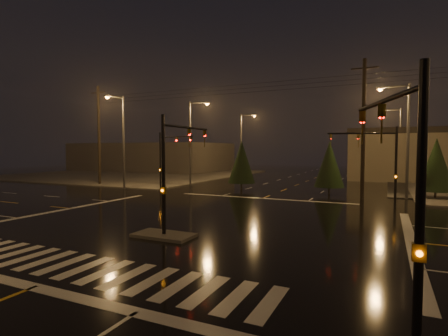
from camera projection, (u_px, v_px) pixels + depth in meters
The scene contains 21 objects.
ground at pixel (203, 222), 20.84m from camera, with size 140.00×140.00×0.00m, color black.
sidewalk_nw at pixel (134, 174), 60.67m from camera, with size 36.00×36.00×0.12m, color #494641.
median_island at pixel (164, 235), 17.22m from camera, with size 3.00×1.60×0.15m, color #494641.
crosswalk at pixel (85, 267), 12.70m from camera, with size 15.00×2.60×0.01m, color beige.
stop_bar_near at pixel (34, 287), 10.89m from camera, with size 16.00×0.50×0.01m, color beige.
stop_bar_far at pixel (262, 198), 30.79m from camera, with size 16.00×0.50×0.01m, color beige.
commercial_block at pixel (152, 157), 73.50m from camera, with size 30.00×18.00×5.60m, color #423D3A.
signal_mast_median at pixel (174, 160), 17.86m from camera, with size 0.25×4.59×6.00m.
signal_mast_ne at pixel (381, 156), 25.79m from camera, with size 4.84×1.86×6.00m.
signal_mast_nw at pixel (167, 155), 33.83m from camera, with size 4.84×1.86×6.00m.
signal_mast_se at pixel (404, 177), 7.50m from camera, with size 1.55×3.87×6.00m.
streetlight_1 at pixel (192, 137), 41.55m from camera, with size 2.77×0.32×10.00m.
streetlight_2 at pixel (243, 140), 56.02m from camera, with size 2.77×0.32×10.00m.
streetlight_3 at pixel (404, 132), 30.27m from camera, with size 2.77×0.32×10.00m.
streetlight_4 at pixel (398, 139), 48.36m from camera, with size 2.77×0.32×10.00m.
streetlight_5 at pixel (121, 136), 37.42m from camera, with size 0.32×2.77×10.00m.
utility_pole_0 at pixel (99, 135), 42.49m from camera, with size 2.20×0.32×12.00m.
utility_pole_1 at pixel (363, 128), 29.79m from camera, with size 2.20×0.32×12.00m.
conifer_0 at pixel (436, 164), 30.26m from camera, with size 2.96×2.96×5.33m.
conifer_3 at pixel (242, 162), 37.64m from camera, with size 2.92×2.92×5.27m.
conifer_4 at pixel (329, 164), 33.51m from camera, with size 2.83×2.83×5.12m.
Camera 1 is at (9.90, -18.16, 4.29)m, focal length 28.00 mm.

